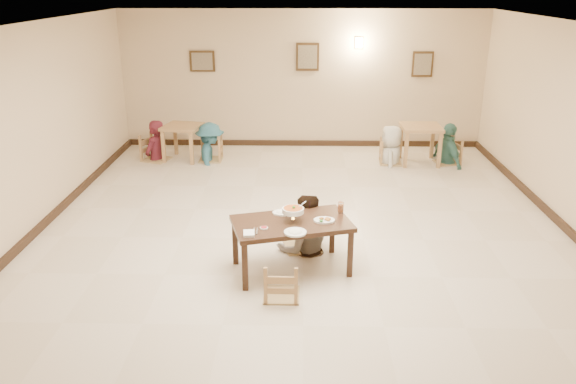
{
  "coord_description": "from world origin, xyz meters",
  "views": [
    {
      "loc": [
        -0.05,
        -7.47,
        3.56
      ],
      "look_at": [
        -0.21,
        -0.24,
        0.82
      ],
      "focal_mm": 35.0,
      "sensor_mm": 36.0,
      "label": 1
    }
  ],
  "objects_px": {
    "bg_diner_a": "(153,120)",
    "chair_far": "(303,214)",
    "bg_chair_lr": "(210,137)",
    "bg_diner_b": "(209,123)",
    "chair_near": "(281,262)",
    "bg_table_right": "(421,132)",
    "bg_diner_d": "(451,123)",
    "bg_table_left": "(182,132)",
    "main_table": "(292,227)",
    "main_diner": "(305,195)",
    "bg_chair_rl": "(392,141)",
    "bg_diner_c": "(393,126)",
    "curry_warmer": "(293,210)",
    "bg_chair_rr": "(449,141)",
    "drink_glass": "(341,208)",
    "bg_chair_ll": "(155,136)"
  },
  "relations": [
    {
      "from": "main_diner",
      "to": "bg_diner_a",
      "type": "bearing_deg",
      "value": -65.11
    },
    {
      "from": "chair_far",
      "to": "bg_table_right",
      "type": "xyz_separation_m",
      "value": [
        2.42,
        4.01,
        0.14
      ]
    },
    {
      "from": "bg_table_right",
      "to": "bg_chair_rl",
      "type": "bearing_deg",
      "value": -175.74
    },
    {
      "from": "bg_diner_c",
      "to": "bg_diner_d",
      "type": "bearing_deg",
      "value": 99.75
    },
    {
      "from": "bg_chair_rr",
      "to": "bg_chair_lr",
      "type": "bearing_deg",
      "value": -103.42
    },
    {
      "from": "drink_glass",
      "to": "bg_diner_c",
      "type": "relative_size",
      "value": 0.09
    },
    {
      "from": "bg_chair_lr",
      "to": "bg_diner_d",
      "type": "height_order",
      "value": "bg_diner_d"
    },
    {
      "from": "chair_far",
      "to": "bg_diner_c",
      "type": "relative_size",
      "value": 0.65
    },
    {
      "from": "chair_far",
      "to": "bg_diner_d",
      "type": "bearing_deg",
      "value": 41.36
    },
    {
      "from": "main_table",
      "to": "main_diner",
      "type": "xyz_separation_m",
      "value": [
        0.17,
        0.6,
        0.21
      ]
    },
    {
      "from": "bg_diner_a",
      "to": "chair_far",
      "type": "bearing_deg",
      "value": 58.71
    },
    {
      "from": "chair_near",
      "to": "bg_diner_d",
      "type": "height_order",
      "value": "bg_diner_d"
    },
    {
      "from": "bg_table_left",
      "to": "curry_warmer",
      "type": "bearing_deg",
      "value": -63.66
    },
    {
      "from": "drink_glass",
      "to": "bg_chair_rr",
      "type": "xyz_separation_m",
      "value": [
        2.51,
        4.35,
        -0.28
      ]
    },
    {
      "from": "bg_table_left",
      "to": "bg_diner_a",
      "type": "xyz_separation_m",
      "value": [
        -0.58,
        -0.07,
        0.25
      ]
    },
    {
      "from": "bg_chair_lr",
      "to": "bg_diner_d",
      "type": "xyz_separation_m",
      "value": [
        4.93,
        -0.09,
        0.35
      ]
    },
    {
      "from": "chair_far",
      "to": "bg_chair_lr",
      "type": "distance_m",
      "value": 4.52
    },
    {
      "from": "chair_near",
      "to": "bg_table_left",
      "type": "xyz_separation_m",
      "value": [
        -2.25,
        5.47,
        0.15
      ]
    },
    {
      "from": "main_table",
      "to": "bg_table_right",
      "type": "relative_size",
      "value": 2.08
    },
    {
      "from": "bg_table_right",
      "to": "bg_diner_a",
      "type": "relative_size",
      "value": 0.46
    },
    {
      "from": "drink_glass",
      "to": "bg_chair_rl",
      "type": "distance_m",
      "value": 4.52
    },
    {
      "from": "main_table",
      "to": "bg_chair_ll",
      "type": "xyz_separation_m",
      "value": [
        -2.93,
        4.73,
        -0.09
      ]
    },
    {
      "from": "bg_chair_lr",
      "to": "main_diner",
      "type": "bearing_deg",
      "value": 24.86
    },
    {
      "from": "bg_table_left",
      "to": "bg_diner_c",
      "type": "xyz_separation_m",
      "value": [
        4.33,
        -0.18,
        0.19
      ]
    },
    {
      "from": "bg_chair_lr",
      "to": "bg_chair_rl",
      "type": "bearing_deg",
      "value": 87.74
    },
    {
      "from": "main_diner",
      "to": "bg_chair_rr",
      "type": "height_order",
      "value": "main_diner"
    },
    {
      "from": "chair_near",
      "to": "bg_table_right",
      "type": "distance_m",
      "value": 5.97
    },
    {
      "from": "bg_chair_ll",
      "to": "chair_far",
      "type": "bearing_deg",
      "value": -123.77
    },
    {
      "from": "main_table",
      "to": "chair_far",
      "type": "distance_m",
      "value": 0.68
    },
    {
      "from": "bg_diner_d",
      "to": "bg_chair_rl",
      "type": "bearing_deg",
      "value": 72.96
    },
    {
      "from": "bg_table_left",
      "to": "bg_diner_d",
      "type": "xyz_separation_m",
      "value": [
        5.51,
        -0.15,
        0.24
      ]
    },
    {
      "from": "chair_far",
      "to": "bg_table_left",
      "type": "bearing_deg",
      "value": 109.39
    },
    {
      "from": "bg_table_right",
      "to": "bg_diner_c",
      "type": "bearing_deg",
      "value": -175.74
    },
    {
      "from": "main_diner",
      "to": "curry_warmer",
      "type": "xyz_separation_m",
      "value": [
        -0.16,
        -0.59,
        0.02
      ]
    },
    {
      "from": "bg_diner_c",
      "to": "drink_glass",
      "type": "bearing_deg",
      "value": -9.13
    },
    {
      "from": "drink_glass",
      "to": "bg_chair_rr",
      "type": "distance_m",
      "value": 5.03
    },
    {
      "from": "bg_chair_ll",
      "to": "bg_diner_b",
      "type": "xyz_separation_m",
      "value": [
        1.15,
        0.01,
        0.28
      ]
    },
    {
      "from": "chair_far",
      "to": "bg_diner_a",
      "type": "height_order",
      "value": "bg_diner_a"
    },
    {
      "from": "bg_chair_lr",
      "to": "bg_diner_b",
      "type": "xyz_separation_m",
      "value": [
        0.0,
        0.0,
        0.3
      ]
    },
    {
      "from": "main_diner",
      "to": "bg_diner_a",
      "type": "distance_m",
      "value": 5.17
    },
    {
      "from": "main_table",
      "to": "chair_far",
      "type": "height_order",
      "value": "chair_far"
    },
    {
      "from": "curry_warmer",
      "to": "bg_diner_b",
      "type": "xyz_separation_m",
      "value": [
        -1.8,
        4.74,
        -0.03
      ]
    },
    {
      "from": "bg_chair_rl",
      "to": "bg_diner_c",
      "type": "bearing_deg",
      "value": 94.04
    },
    {
      "from": "bg_chair_rr",
      "to": "chair_far",
      "type": "bearing_deg",
      "value": -49.34
    },
    {
      "from": "bg_chair_rr",
      "to": "bg_diner_a",
      "type": "height_order",
      "value": "bg_diner_a"
    },
    {
      "from": "bg_diner_a",
      "to": "main_table",
      "type": "bearing_deg",
      "value": 53.44
    },
    {
      "from": "bg_diner_c",
      "to": "bg_table_left",
      "type": "bearing_deg",
      "value": -84.35
    },
    {
      "from": "curry_warmer",
      "to": "bg_diner_c",
      "type": "bearing_deg",
      "value": 67.01
    },
    {
      "from": "main_table",
      "to": "bg_diner_d",
      "type": "relative_size",
      "value": 0.97
    },
    {
      "from": "chair_far",
      "to": "bg_table_right",
      "type": "distance_m",
      "value": 4.69
    }
  ]
}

